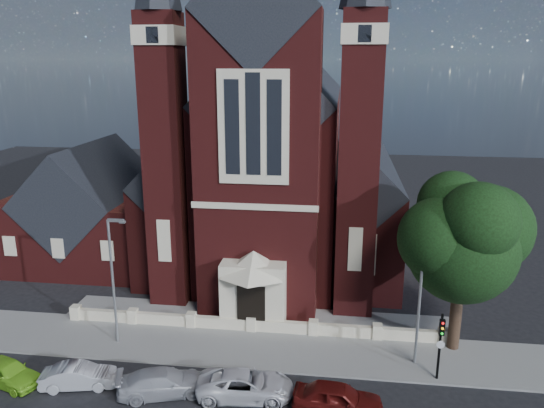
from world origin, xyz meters
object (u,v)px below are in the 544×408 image
at_px(street_lamp_left, 114,274).
at_px(car_silver_a, 79,376).
at_px(church, 281,161).
at_px(car_white_suv, 245,385).
at_px(car_silver_b, 163,383).
at_px(car_dark_red, 338,398).
at_px(street_tree, 466,243).
at_px(car_lime_van, 7,372).
at_px(parish_hall, 93,214).
at_px(traffic_signal, 441,339).
at_px(street_lamp_right, 422,291).

xyz_separation_m(street_lamp_left, car_silver_a, (-0.26, -4.64, -3.95)).
relative_size(church, car_white_suv, 6.93).
bearing_deg(car_white_suv, street_lamp_left, 58.32).
height_order(car_silver_b, car_dark_red, car_dark_red).
xyz_separation_m(street_tree, car_white_suv, (-11.76, -6.03, -6.26)).
height_order(car_lime_van, car_silver_b, car_lime_van).
relative_size(street_tree, street_lamp_left, 1.32).
distance_m(car_lime_van, car_white_suv, 13.03).
xyz_separation_m(parish_hall, car_lime_van, (3.82, -18.84, -3.31)).
distance_m(traffic_signal, car_silver_b, 14.92).
distance_m(parish_hall, traffic_signal, 31.20).
xyz_separation_m(church, street_tree, (12.60, -17.23, -1.23)).
relative_size(street_lamp_right, traffic_signal, 2.02).
bearing_deg(street_lamp_right, church, 118.04).
height_order(street_lamp_right, car_lime_van, street_lamp_right).
height_order(street_tree, traffic_signal, street_tree).
distance_m(car_silver_a, car_dark_red, 13.79).
bearing_deg(parish_hall, street_tree, -23.26).
bearing_deg(car_white_suv, traffic_signal, -80.26).
distance_m(parish_hall, car_dark_red, 28.90).
height_order(church, car_white_suv, church).
bearing_deg(car_dark_red, parish_hall, 52.93).
xyz_separation_m(church, street_lamp_right, (10.09, -18.94, -3.59)).
distance_m(street_tree, car_white_suv, 14.63).
xyz_separation_m(street_lamp_right, car_lime_van, (-22.27, -4.84, -3.90)).
relative_size(parish_hall, car_lime_van, 2.97).
bearing_deg(church, car_dark_red, -76.75).
relative_size(street_lamp_left, street_lamp_right, 1.00).
bearing_deg(car_silver_b, street_tree, -86.30).
height_order(street_tree, car_silver_b, street_tree).
relative_size(street_lamp_right, car_lime_van, 1.97).
bearing_deg(street_tree, street_lamp_right, -145.74).
distance_m(street_tree, car_dark_red, 11.44).
relative_size(church, car_silver_a, 8.82).
xyz_separation_m(street_tree, street_lamp_left, (-20.51, -1.71, -2.36)).
bearing_deg(parish_hall, church, 17.16).
bearing_deg(car_silver_a, traffic_signal, -93.71).
bearing_deg(car_silver_a, parish_hall, 10.01).
bearing_deg(street_lamp_right, car_silver_b, -161.04).
xyz_separation_m(car_lime_van, car_silver_a, (4.01, 0.21, -0.05)).
height_order(parish_hall, car_dark_red, parish_hall).
xyz_separation_m(car_silver_a, car_white_suv, (9.00, 0.32, 0.05)).
relative_size(parish_hall, traffic_signal, 3.05).
xyz_separation_m(church, car_silver_b, (-3.47, -23.60, -7.50)).
distance_m(street_lamp_right, traffic_signal, 2.71).
bearing_deg(car_dark_red, traffic_signal, -54.12).
distance_m(street_lamp_left, car_silver_a, 6.09).
bearing_deg(traffic_signal, car_lime_van, -171.98).
bearing_deg(car_silver_a, street_tree, -85.80).
xyz_separation_m(parish_hall, car_white_suv, (16.83, -18.32, -3.31)).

